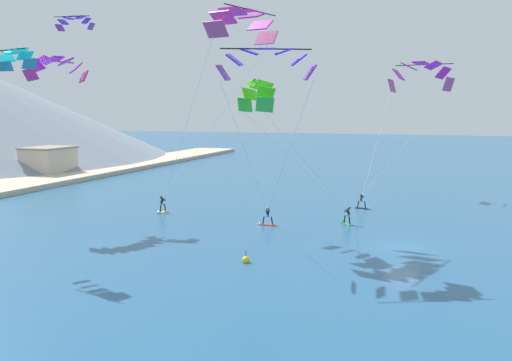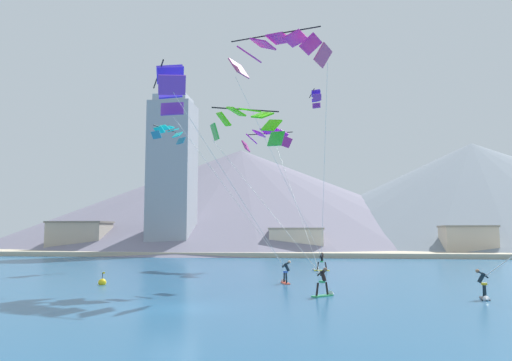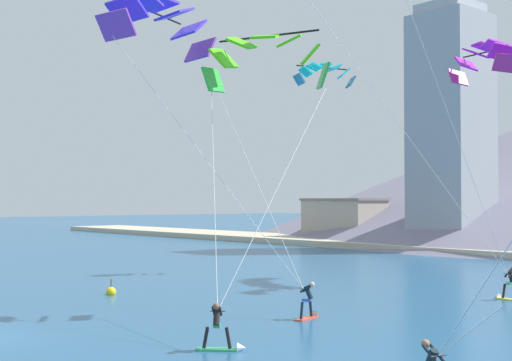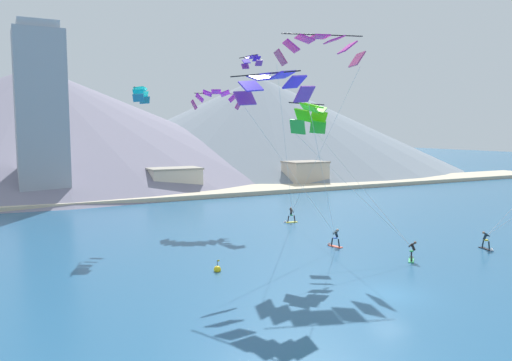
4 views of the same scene
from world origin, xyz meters
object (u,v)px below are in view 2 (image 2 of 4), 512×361
object	(u,v)px
kitesurfer_near_trail	(484,290)
parafoil_kite_distant_mid_solo	(316,97)
kitesurfer_near_lead	(320,265)
kitesurfer_far_left	(285,276)
parafoil_kite_distant_low_drift	(168,132)
parafoil_kite_mid_center	(248,122)
parafoil_kite_distant_high_outer	(266,137)
parafoil_kite_near_lead	(279,50)
race_marker_buoy	(102,282)
parafoil_kite_far_left	(171,85)
kitesurfer_mid_center	(325,287)

from	to	relation	value
kitesurfer_near_trail	parafoil_kite_distant_mid_solo	world-z (taller)	parafoil_kite_distant_mid_solo
kitesurfer_near_lead	kitesurfer_far_left	distance (m)	12.46
parafoil_kite_distant_low_drift	parafoil_kite_distant_mid_solo	world-z (taller)	parafoil_kite_distant_mid_solo
kitesurfer_far_left	parafoil_kite_mid_center	size ratio (longest dim) A/B	0.15
kitesurfer_near_lead	parafoil_kite_distant_low_drift	bearing A→B (deg)	168.47
kitesurfer_near_lead	parafoil_kite_distant_high_outer	world-z (taller)	parafoil_kite_distant_high_outer
kitesurfer_far_left	parafoil_kite_near_lead	xyz separation A→B (m)	(-0.51, 2.05, 17.96)
kitesurfer_near_trail	race_marker_buoy	xyz separation A→B (m)	(-24.49, 4.81, -0.37)
kitesurfer_near_lead	race_marker_buoy	size ratio (longest dim) A/B	1.79
kitesurfer_near_trail	parafoil_kite_mid_center	distance (m)	19.80
parafoil_kite_mid_center	parafoil_kite_far_left	xyz separation A→B (m)	(-5.41, -2.47, 2.32)
kitesurfer_near_trail	parafoil_kite_near_lead	world-z (taller)	parafoil_kite_near_lead
parafoil_kite_far_left	parafoil_kite_distant_mid_solo	world-z (taller)	parafoil_kite_distant_mid_solo
kitesurfer_mid_center	parafoil_kite_mid_center	world-z (taller)	parafoil_kite_mid_center
kitesurfer_near_trail	kitesurfer_mid_center	world-z (taller)	kitesurfer_mid_center
parafoil_kite_distant_high_outer	kitesurfer_far_left	bearing A→B (deg)	-80.26
kitesurfer_near_lead	parafoil_kite_far_left	size ratio (longest dim) A/B	0.13
kitesurfer_far_left	parafoil_kite_distant_mid_solo	xyz separation A→B (m)	(2.35, 21.82, 19.39)
parafoil_kite_mid_center	kitesurfer_near_trail	bearing A→B (deg)	-27.05
parafoil_kite_distant_high_outer	parafoil_kite_distant_low_drift	world-z (taller)	parafoil_kite_distant_high_outer
kitesurfer_near_lead	parafoil_kite_distant_low_drift	distance (m)	21.94
parafoil_kite_distant_high_outer	parafoil_kite_near_lead	bearing A→B (deg)	-80.77
parafoil_kite_distant_high_outer	parafoil_kite_distant_low_drift	xyz separation A→B (m)	(-10.46, -4.37, -0.06)
kitesurfer_near_lead	parafoil_kite_distant_low_drift	xyz separation A→B (m)	(-16.43, 3.35, 14.14)
parafoil_kite_distant_high_outer	parafoil_kite_distant_mid_solo	world-z (taller)	parafoil_kite_distant_mid_solo
parafoil_kite_mid_center	parafoil_kite_distant_high_outer	size ratio (longest dim) A/B	1.94
kitesurfer_mid_center	parafoil_kite_distant_high_outer	distance (m)	31.14
race_marker_buoy	parafoil_kite_distant_high_outer	bearing A→B (deg)	67.18
parafoil_kite_mid_center	kitesurfer_far_left	bearing A→B (deg)	2.94
kitesurfer_mid_center	parafoil_kite_distant_low_drift	bearing A→B (deg)	126.41
parafoil_kite_mid_center	parafoil_kite_distant_high_outer	world-z (taller)	parafoil_kite_distant_high_outer
parafoil_kite_mid_center	parafoil_kite_distant_low_drift	size ratio (longest dim) A/B	2.54
kitesurfer_near_lead	kitesurfer_near_trail	bearing A→B (deg)	-65.31
kitesurfer_mid_center	parafoil_kite_far_left	world-z (taller)	parafoil_kite_far_left
parafoil_kite_far_left	kitesurfer_near_trail	bearing A→B (deg)	-13.78
parafoil_kite_near_lead	parafoil_kite_far_left	bearing A→B (deg)	-148.53
race_marker_buoy	parafoil_kite_near_lead	bearing A→B (deg)	20.74
kitesurfer_near_trail	parafoil_kite_far_left	bearing A→B (deg)	166.22
parafoil_kite_far_left	race_marker_buoy	world-z (taller)	parafoil_kite_far_left
kitesurfer_far_left	parafoil_kite_near_lead	world-z (taller)	parafoil_kite_near_lead
parafoil_kite_near_lead	parafoil_kite_distant_mid_solo	size ratio (longest dim) A/B	4.08
parafoil_kite_near_lead	parafoil_kite_far_left	size ratio (longest dim) A/B	1.29
parafoil_kite_distant_high_outer	race_marker_buoy	world-z (taller)	parafoil_kite_distant_high_outer
kitesurfer_near_trail	kitesurfer_mid_center	xyz separation A→B (m)	(-8.79, 0.38, 0.01)
parafoil_kite_mid_center	parafoil_kite_distant_low_drift	distance (m)	19.42
parafoil_kite_distant_mid_solo	race_marker_buoy	world-z (taller)	parafoil_kite_distant_mid_solo
kitesurfer_far_left	kitesurfer_mid_center	bearing A→B (deg)	-68.39
kitesurfer_near_trail	parafoil_kite_distant_mid_solo	distance (m)	36.31
parafoil_kite_near_lead	parafoil_kite_distant_low_drift	world-z (taller)	parafoil_kite_near_lead
parafoil_kite_near_lead	race_marker_buoy	world-z (taller)	parafoil_kite_near_lead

